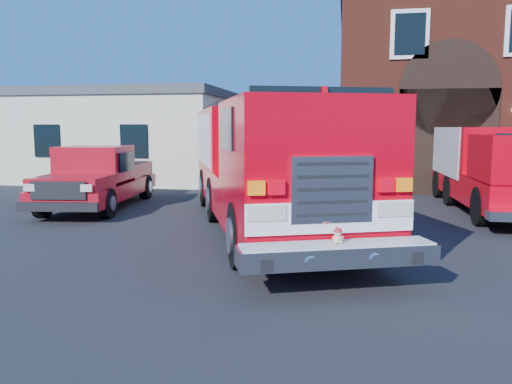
% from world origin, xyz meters
% --- Properties ---
extents(ground, '(100.00, 100.00, 0.00)m').
position_xyz_m(ground, '(0.00, 0.00, 0.00)').
color(ground, black).
rests_on(ground, ground).
extents(parking_stripe_far, '(0.12, 3.00, 0.01)m').
position_xyz_m(parking_stripe_far, '(6.50, 7.00, 0.00)').
color(parking_stripe_far, '#DFC00B').
rests_on(parking_stripe_far, ground).
extents(fire_station, '(15.20, 10.20, 8.45)m').
position_xyz_m(fire_station, '(8.99, 13.98, 4.25)').
color(fire_station, maroon).
rests_on(fire_station, ground).
extents(side_building, '(10.20, 8.20, 4.35)m').
position_xyz_m(side_building, '(-9.00, 13.00, 2.20)').
color(side_building, beige).
rests_on(side_building, ground).
extents(fire_engine, '(6.44, 10.93, 3.26)m').
position_xyz_m(fire_engine, '(-0.23, 1.68, 1.69)').
color(fire_engine, black).
rests_on(fire_engine, ground).
extents(pickup_truck, '(2.87, 6.27, 1.98)m').
position_xyz_m(pickup_truck, '(-6.07, 4.04, 0.94)').
color(pickup_truck, black).
rests_on(pickup_truck, ground).
extents(secondary_truck, '(2.58, 7.97, 2.57)m').
position_xyz_m(secondary_truck, '(6.26, 5.58, 1.40)').
color(secondary_truck, black).
rests_on(secondary_truck, ground).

